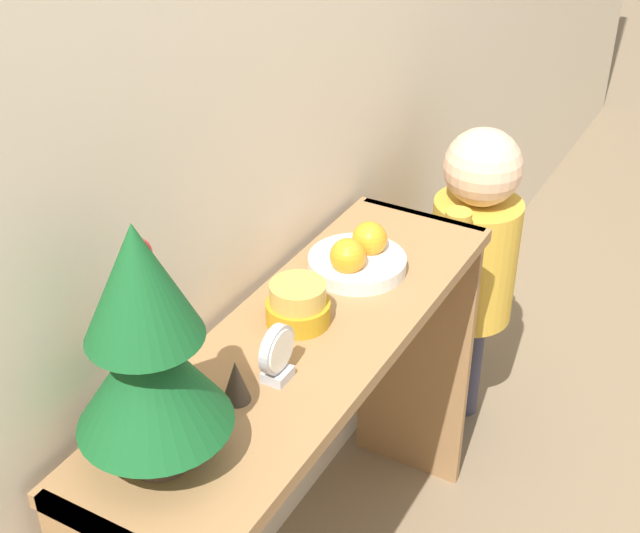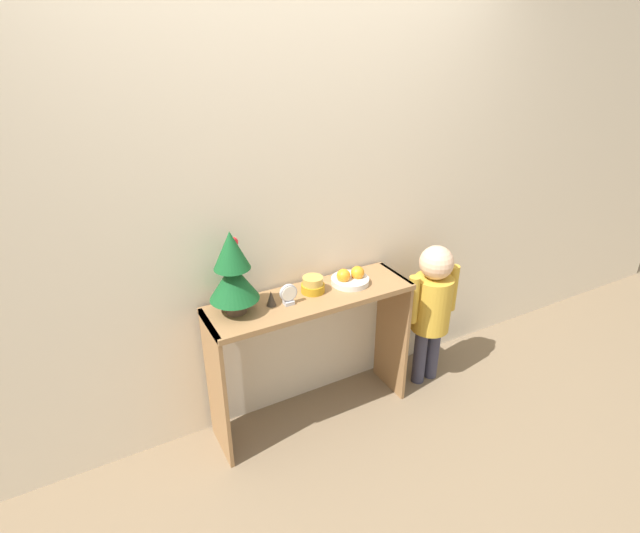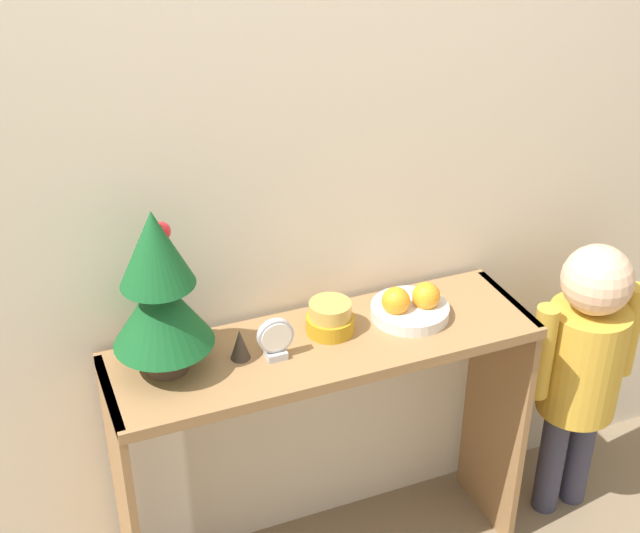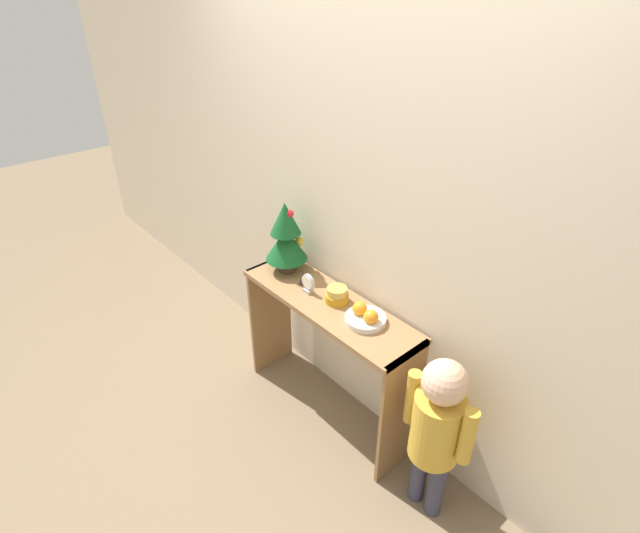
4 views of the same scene
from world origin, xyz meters
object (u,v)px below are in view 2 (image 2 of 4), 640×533
desk_clock (289,295)px  child_figure (432,301)px  mini_tree (233,272)px  singing_bowl (313,285)px  figurine (271,298)px  fruit_bowl (350,278)px

desk_clock → child_figure: (0.93, -0.03, -0.28)m
child_figure → mini_tree: bearing=175.6°
singing_bowl → figurine: singing_bowl is taller
mini_tree → desk_clock: size_ratio=3.84×
fruit_bowl → figurine: size_ratio=2.56×
mini_tree → figurine: 0.26m
mini_tree → desk_clock: bearing=-12.6°
fruit_bowl → singing_bowl: bearing=176.4°
fruit_bowl → child_figure: bearing=-8.0°
child_figure → fruit_bowl: bearing=172.0°
singing_bowl → child_figure: bearing=-6.8°
fruit_bowl → child_figure: child_figure is taller
singing_bowl → mini_tree: bearing=179.9°
singing_bowl → desk_clock: desk_clock is taller
fruit_bowl → figurine: bearing=-178.7°
figurine → desk_clock: bearing=-21.8°
desk_clock → child_figure: bearing=-2.0°
figurine → mini_tree: bearing=171.8°
fruit_bowl → mini_tree: bearing=178.7°
singing_bowl → figurine: 0.25m
fruit_bowl → figurine: 0.47m
mini_tree → desk_clock: 0.32m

